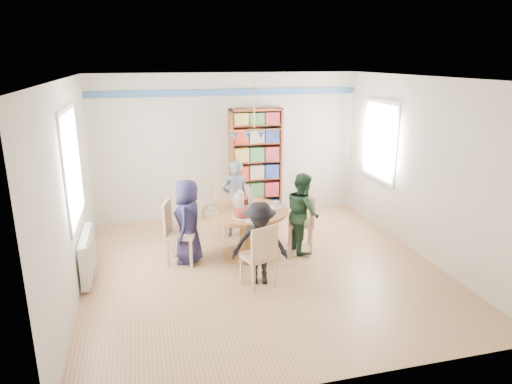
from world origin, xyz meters
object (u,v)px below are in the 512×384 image
object	(u,v)px
bookshelf	(256,164)
chair_far	(229,202)
chair_near	(260,253)
person_left	(188,221)
person_right	(303,212)
person_near	(260,243)
person_far	(235,198)
radiator	(87,255)
dining_table	(245,222)
chair_right	(305,219)
chair_left	(175,229)

from	to	relation	value
bookshelf	chair_far	bearing A→B (deg)	-132.01
chair_near	person_left	bearing A→B (deg)	128.27
person_right	person_near	distance (m)	1.30
person_right	person_near	xyz separation A→B (m)	(-0.93, -0.91, -0.06)
person_far	bookshelf	world-z (taller)	bookshelf
person_far	bookshelf	size ratio (longest dim) A/B	0.64
radiator	person_left	xyz separation A→B (m)	(1.41, 0.23, 0.29)
person_near	dining_table	bearing A→B (deg)	104.14
dining_table	chair_right	bearing A→B (deg)	2.17
chair_right	person_right	world-z (taller)	person_right
chair_right	person_near	xyz separation A→B (m)	(-1.00, -0.95, 0.08)
person_near	bookshelf	size ratio (longest dim) A/B	0.56
chair_left	chair_near	bearing A→B (deg)	-45.93
radiator	chair_far	world-z (taller)	chair_far
chair_right	person_near	distance (m)	1.38
chair_far	person_near	distance (m)	1.99
chair_far	chair_right	bearing A→B (deg)	-45.20
dining_table	person_left	world-z (taller)	person_left
person_right	person_far	bearing A→B (deg)	44.13
radiator	bookshelf	distance (m)	3.61
person_left	bookshelf	size ratio (longest dim) A/B	0.62
person_left	bookshelf	world-z (taller)	bookshelf
bookshelf	person_far	bearing A→B (deg)	-122.56
chair_right	bookshelf	size ratio (longest dim) A/B	0.44
chair_right	bookshelf	xyz separation A→B (m)	(-0.35, 1.79, 0.52)
chair_near	person_right	bearing A→B (deg)	47.10
person_right	chair_right	bearing A→B (deg)	-56.58
dining_table	chair_left	size ratio (longest dim) A/B	1.35
chair_far	person_right	world-z (taller)	person_right
dining_table	bookshelf	size ratio (longest dim) A/B	0.63
chair_far	bookshelf	distance (m)	1.12
person_far	person_left	bearing A→B (deg)	36.13
dining_table	bookshelf	xyz separation A→B (m)	(0.64, 1.83, 0.46)
radiator	chair_right	world-z (taller)	chair_right
radiator	chair_near	size ratio (longest dim) A/B	1.13
radiator	chair_far	size ratio (longest dim) A/B	1.02
dining_table	chair_far	xyz separation A→B (m)	(-0.04, 1.08, -0.02)
chair_far	person_far	bearing A→B (deg)	-66.21
radiator	person_near	distance (m)	2.38
chair_left	person_near	xyz separation A→B (m)	(1.04, -0.93, 0.05)
dining_table	person_right	distance (m)	0.93
dining_table	person_left	bearing A→B (deg)	178.92
chair_left	person_near	distance (m)	1.40
chair_far	person_right	xyz separation A→B (m)	(0.97, -1.08, 0.09)
dining_table	person_right	size ratio (longest dim) A/B	1.03
person_left	person_right	distance (m)	1.78
person_far	chair_far	bearing A→B (deg)	-74.42
radiator	person_left	world-z (taller)	person_left
chair_far	person_near	xyz separation A→B (m)	(0.03, -1.99, 0.04)
dining_table	person_right	bearing A→B (deg)	-0.41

